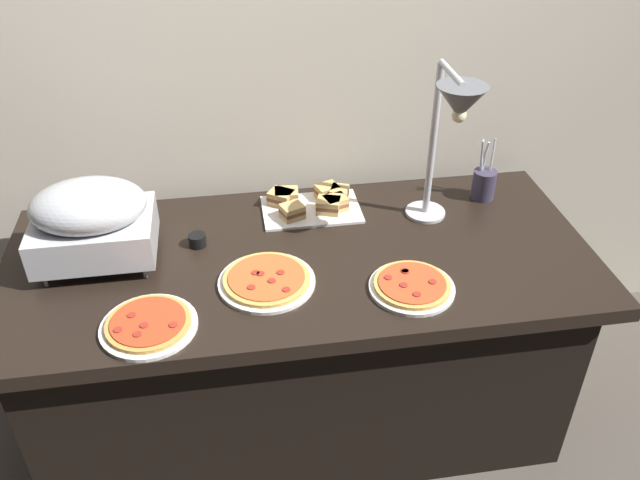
{
  "coord_description": "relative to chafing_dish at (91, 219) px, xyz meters",
  "views": [
    {
      "loc": [
        -0.2,
        -1.7,
        2.0
      ],
      "look_at": [
        0.06,
        0.0,
        0.81
      ],
      "focal_mm": 36.64,
      "sensor_mm": 36.0,
      "label": 1
    }
  ],
  "objects": [
    {
      "name": "ground_plane",
      "position": [
        0.63,
        -0.07,
        -0.91
      ],
      "size": [
        8.0,
        8.0,
        0.0
      ],
      "primitive_type": "plane",
      "color": "#4C443D"
    },
    {
      "name": "back_wall",
      "position": [
        0.63,
        0.43,
        0.29
      ],
      "size": [
        4.4,
        0.04,
        2.4
      ],
      "primitive_type": "cube",
      "color": "beige",
      "rests_on": "ground_plane"
    },
    {
      "name": "buffet_table",
      "position": [
        0.63,
        -0.07,
        -0.53
      ],
      "size": [
        1.9,
        0.84,
        0.76
      ],
      "color": "black",
      "rests_on": "ground_plane"
    },
    {
      "name": "chafing_dish",
      "position": [
        0.0,
        0.0,
        0.0
      ],
      "size": [
        0.37,
        0.28,
        0.28
      ],
      "color": "#B7BABF",
      "rests_on": "buffet_table"
    },
    {
      "name": "heat_lamp",
      "position": [
        1.1,
        -0.05,
        0.28
      ],
      "size": [
        0.15,
        0.34,
        0.56
      ],
      "color": "#B7BABF",
      "rests_on": "buffet_table"
    },
    {
      "name": "pizza_plate_front",
      "position": [
        0.94,
        -0.3,
        -0.14
      ],
      "size": [
        0.26,
        0.26,
        0.03
      ],
      "color": "white",
      "rests_on": "buffet_table"
    },
    {
      "name": "pizza_plate_center",
      "position": [
        0.17,
        -0.35,
        -0.14
      ],
      "size": [
        0.27,
        0.27,
        0.03
      ],
      "color": "white",
      "rests_on": "buffet_table"
    },
    {
      "name": "pizza_plate_raised_stand",
      "position": [
        0.51,
        -0.2,
        -0.14
      ],
      "size": [
        0.3,
        0.3,
        0.03
      ],
      "color": "white",
      "rests_on": "buffet_table"
    },
    {
      "name": "sandwich_platter",
      "position": [
        0.71,
        0.2,
        -0.13
      ],
      "size": [
        0.35,
        0.22,
        0.06
      ],
      "color": "white",
      "rests_on": "buffet_table"
    },
    {
      "name": "sauce_cup_near",
      "position": [
        0.31,
        0.03,
        -0.13
      ],
      "size": [
        0.06,
        0.06,
        0.04
      ],
      "color": "black",
      "rests_on": "buffet_table"
    },
    {
      "name": "utensil_holder",
      "position": [
        1.34,
        0.18,
        -0.09
      ],
      "size": [
        0.08,
        0.08,
        0.23
      ],
      "color": "#383347",
      "rests_on": "buffet_table"
    }
  ]
}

